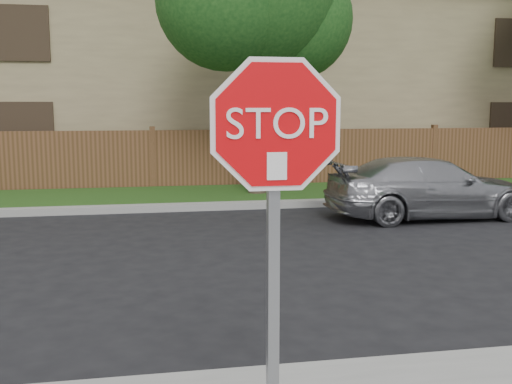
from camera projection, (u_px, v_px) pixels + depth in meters
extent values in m
plane|color=black|center=(172.00, 384.00, 4.88)|extent=(90.00, 90.00, 0.00)
cube|color=gray|center=(156.00, 208.00, 12.80)|extent=(70.00, 0.30, 0.15)
cube|color=#1E4714|center=(154.00, 197.00, 14.41)|extent=(70.00, 3.00, 0.12)
cube|color=#4E331B|center=(153.00, 161.00, 15.86)|extent=(70.00, 0.12, 1.60)
cube|color=#8F7E59|center=(149.00, 84.00, 21.00)|extent=(34.00, 8.00, 6.00)
cylinder|color=#382B21|center=(257.00, 117.00, 14.48)|extent=(0.44, 0.44, 3.92)
sphere|color=#133E13|center=(291.00, 19.00, 14.59)|extent=(3.00, 3.00, 3.00)
sphere|color=#133E13|center=(226.00, 0.00, 13.57)|extent=(3.20, 3.20, 3.20)
cube|color=gray|center=(273.00, 284.00, 3.40)|extent=(0.06, 0.06, 2.30)
cylinder|color=white|center=(276.00, 125.00, 3.20)|extent=(1.01, 0.02, 1.01)
cylinder|color=red|center=(277.00, 125.00, 3.19)|extent=(0.93, 0.02, 0.93)
cube|color=white|center=(277.00, 166.00, 3.21)|extent=(0.11, 0.00, 0.15)
imported|color=#9A9BA1|center=(430.00, 188.00, 12.02)|extent=(4.25, 1.79, 1.22)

